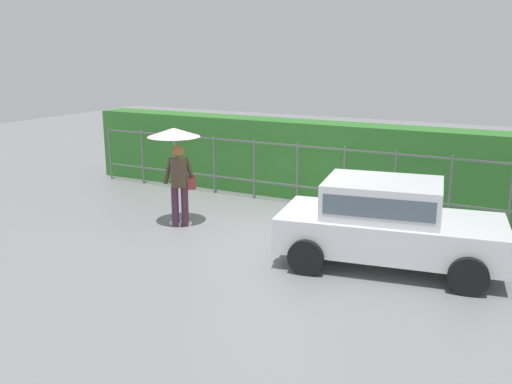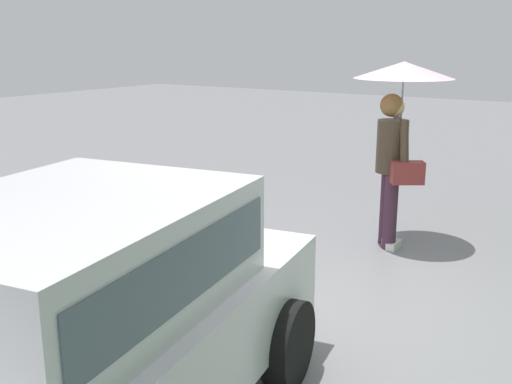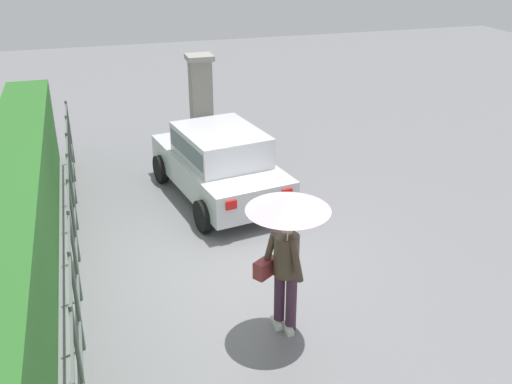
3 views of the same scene
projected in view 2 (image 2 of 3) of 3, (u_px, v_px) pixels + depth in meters
ground_plane at (324, 321)px, 5.00m from camera, size 40.00×40.00×0.00m
car at (63, 327)px, 3.18m from camera, size 3.93×2.34×1.48m
pedestrian at (399, 109)px, 6.49m from camera, size 1.08×1.08×2.06m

